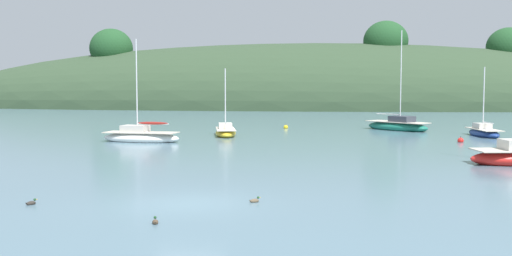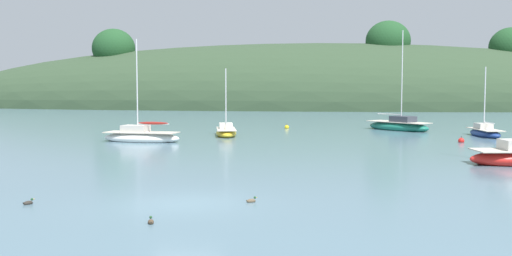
{
  "view_description": "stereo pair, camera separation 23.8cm",
  "coord_description": "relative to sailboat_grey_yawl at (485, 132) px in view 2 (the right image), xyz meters",
  "views": [
    {
      "loc": [
        4.8,
        -19.47,
        4.13
      ],
      "look_at": [
        0.0,
        20.0,
        1.2
      ],
      "focal_mm": 40.4,
      "sensor_mm": 36.0,
      "label": 1
    },
    {
      "loc": [
        5.03,
        -19.44,
        4.13
      ],
      "look_at": [
        0.0,
        20.0,
        1.2
      ],
      "focal_mm": 40.4,
      "sensor_mm": 36.0,
      "label": 2
    }
  ],
  "objects": [
    {
      "name": "sailboat_teal_outer",
      "position": [
        -21.1,
        -2.18,
        -0.0
      ],
      "size": [
        2.65,
        5.09,
        5.72
      ],
      "color": "gold",
      "rests_on": "ground"
    },
    {
      "name": "far_shoreline_hill",
      "position": [
        -17.65,
        60.91,
        -0.2
      ],
      "size": [
        150.0,
        36.0,
        28.03
      ],
      "color": "#2D422B",
      "rests_on": "ground"
    },
    {
      "name": "sailboat_black_sloop",
      "position": [
        -26.45,
        -7.91,
        0.06
      ],
      "size": [
        6.05,
        2.58,
        7.76
      ],
      "color": "white",
      "rests_on": "ground"
    },
    {
      "name": "sailboat_grey_yawl",
      "position": [
        0.0,
        0.0,
        0.0
      ],
      "size": [
        2.25,
        5.06,
        5.84
      ],
      "color": "navy",
      "rests_on": "ground"
    },
    {
      "name": "duck_lead",
      "position": [
        -23.03,
        -30.25,
        -0.26
      ],
      "size": [
        0.33,
        0.4,
        0.24
      ],
      "color": "#2D2823",
      "rests_on": "ground"
    },
    {
      "name": "mooring_buoy_channel",
      "position": [
        -3.08,
        -5.6,
        -0.19
      ],
      "size": [
        0.44,
        0.44,
        0.54
      ],
      "color": "red",
      "rests_on": "ground"
    },
    {
      "name": "ground_plane",
      "position": [
        -17.68,
        -29.43,
        -0.31
      ],
      "size": [
        400.0,
        400.0,
        0.0
      ],
      "primitive_type": "plane",
      "color": "slate"
    },
    {
      "name": "sailboat_red_portside",
      "position": [
        -6.23,
        5.67,
        0.09
      ],
      "size": [
        6.25,
        6.21,
        9.43
      ],
      "color": "#196B56",
      "rests_on": "ground"
    },
    {
      "name": "duck_straggler",
      "position": [
        -15.36,
        -28.9,
        -0.26
      ],
      "size": [
        0.39,
        0.34,
        0.24
      ],
      "color": "brown",
      "rests_on": "ground"
    },
    {
      "name": "mooring_buoy_outer",
      "position": [
        -16.71,
        6.51,
        -0.19
      ],
      "size": [
        0.44,
        0.44,
        0.54
      ],
      "color": "yellow",
      "rests_on": "ground"
    },
    {
      "name": "duck_lone_left",
      "position": [
        -17.93,
        -32.41,
        -0.26
      ],
      "size": [
        0.28,
        0.42,
        0.24
      ],
      "color": "#473828",
      "rests_on": "ground"
    }
  ]
}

